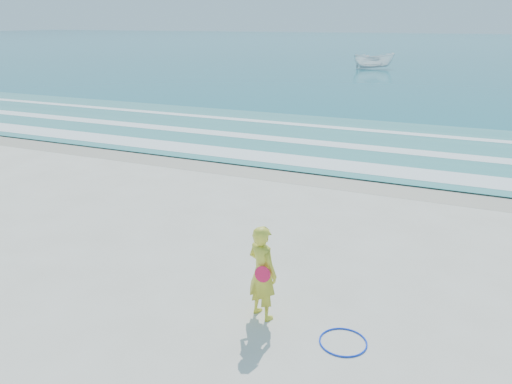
% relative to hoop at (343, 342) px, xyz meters
% --- Properties ---
extents(ground, '(400.00, 400.00, 0.00)m').
position_rel_hoop_xyz_m(ground, '(-3.20, -0.52, -0.01)').
color(ground, silver).
rests_on(ground, ground).
extents(wet_sand, '(400.00, 2.40, 0.00)m').
position_rel_hoop_xyz_m(wet_sand, '(-3.20, 8.48, -0.01)').
color(wet_sand, '#B2A893').
rests_on(wet_sand, ground).
extents(ocean, '(400.00, 190.00, 0.04)m').
position_rel_hoop_xyz_m(ocean, '(-3.20, 104.48, 0.01)').
color(ocean, '#19727F').
rests_on(ocean, ground).
extents(shallow, '(400.00, 10.00, 0.01)m').
position_rel_hoop_xyz_m(shallow, '(-3.20, 13.48, 0.03)').
color(shallow, '#59B7AD').
rests_on(shallow, ocean).
extents(foam_near, '(400.00, 1.40, 0.01)m').
position_rel_hoop_xyz_m(foam_near, '(-3.20, 9.78, 0.04)').
color(foam_near, white).
rests_on(foam_near, shallow).
extents(foam_mid, '(400.00, 0.90, 0.01)m').
position_rel_hoop_xyz_m(foam_mid, '(-3.20, 12.68, 0.04)').
color(foam_mid, white).
rests_on(foam_mid, shallow).
extents(foam_far, '(400.00, 0.60, 0.01)m').
position_rel_hoop_xyz_m(foam_far, '(-3.20, 15.98, 0.04)').
color(foam_far, white).
rests_on(foam_far, shallow).
extents(hoop, '(0.88, 0.88, 0.03)m').
position_rel_hoop_xyz_m(hoop, '(0.00, 0.00, 0.00)').
color(hoop, '#0C33DC').
rests_on(hoop, ground).
extents(boat, '(4.44, 3.10, 1.61)m').
position_rel_hoop_xyz_m(boat, '(-8.68, 46.77, 0.83)').
color(boat, white).
rests_on(boat, ocean).
extents(woman, '(0.72, 0.62, 1.67)m').
position_rel_hoop_xyz_m(woman, '(-1.47, 0.19, 0.82)').
color(woman, gold).
rests_on(woman, ground).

